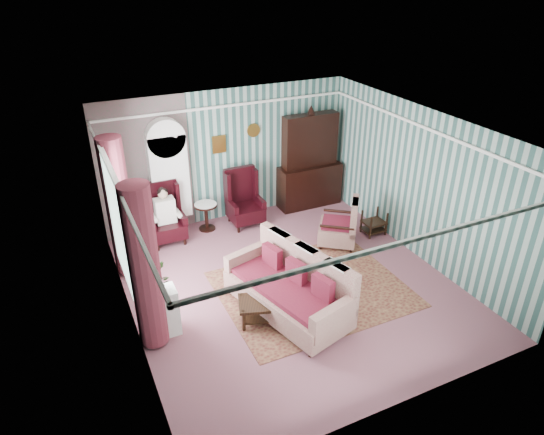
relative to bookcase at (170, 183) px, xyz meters
name	(u,v)px	position (x,y,z in m)	size (l,w,h in m)	color
floor	(290,284)	(1.35, -2.84, -1.12)	(6.00, 6.00, 0.00)	#8C515D
room_shell	(252,186)	(0.73, -2.66, 0.89)	(5.53, 6.02, 2.91)	#335C56
bookcase	(170,183)	(0.00, 0.00, 0.00)	(0.80, 0.28, 2.24)	silver
dresser_hutch	(310,158)	(3.25, -0.12, 0.06)	(1.50, 0.56, 2.36)	black
wingback_left	(165,215)	(-0.25, -0.39, -0.50)	(0.76, 0.80, 1.25)	black
wingback_right	(245,199)	(1.50, -0.39, -0.50)	(0.76, 0.80, 1.25)	black
seated_woman	(166,216)	(-0.25, -0.39, -0.53)	(0.44, 0.40, 1.18)	white
round_side_table	(206,217)	(0.65, -0.24, -0.82)	(0.50, 0.50, 0.60)	black
nest_table	(374,222)	(3.82, -1.94, -0.85)	(0.45, 0.38, 0.54)	black
plant_stand	(160,313)	(-1.05, -3.14, -0.72)	(0.55, 0.35, 0.80)	silver
rug	(312,289)	(1.65, -3.14, -1.11)	(3.20, 2.60, 0.01)	#47171C
sofa	(287,289)	(0.95, -3.52, -0.65)	(2.23, 1.03, 0.94)	beige
floral_armchair	(338,223)	(2.90, -1.96, -0.64)	(0.82, 0.79, 0.97)	#B5AD8C
coffee_table	(270,310)	(0.61, -3.58, -0.92)	(0.99, 0.52, 0.39)	black
potted_plant_a	(158,284)	(-1.05, -3.24, -0.12)	(0.35, 0.31, 0.39)	#235019
potted_plant_b	(156,275)	(-1.02, -3.08, -0.07)	(0.28, 0.22, 0.50)	#1E4E18
potted_plant_c	(152,281)	(-1.11, -3.14, -0.10)	(0.24, 0.24, 0.43)	#244F18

